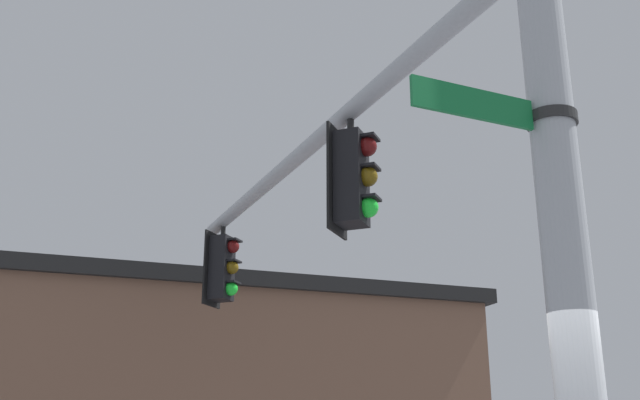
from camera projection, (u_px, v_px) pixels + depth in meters
signal_pole at (563, 229)px, 5.13m from camera, size 0.32×0.32×6.15m
mast_arm at (311, 145)px, 9.49m from camera, size 5.96×6.31×0.20m
traffic_light_nearest_pole at (353, 178)px, 8.28m from camera, size 0.54×0.49×1.31m
traffic_light_mid_inner at (223, 268)px, 12.35m from camera, size 0.54×0.49×1.31m
street_name_sign at (522, 114)px, 5.28m from camera, size 1.03×0.98×0.22m
tree_by_storefront at (291, 369)px, 20.27m from camera, size 3.14×3.14×5.33m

